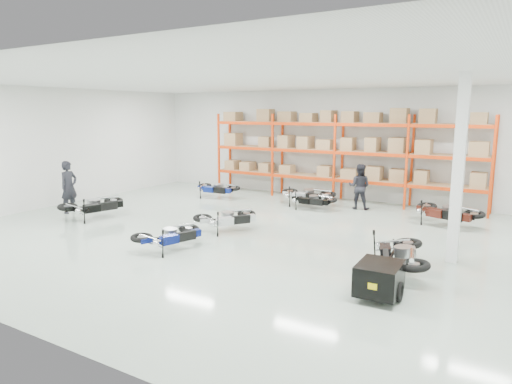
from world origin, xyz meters
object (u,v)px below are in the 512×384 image
Objects in this scene: moto_black_far_left at (94,202)px; trailer at (379,278)px; moto_blue_centre at (170,231)px; moto_back_c at (312,197)px; moto_back_b at (307,191)px; person_left at (69,187)px; moto_back_d at (446,208)px; person_back at (359,187)px; moto_back_a at (216,186)px; moto_touring_right at (400,248)px; moto_silver_left at (227,214)px.

trailer is at bearing -171.28° from moto_black_far_left.
moto_black_far_left is (-4.63, 1.43, 0.07)m from moto_blue_centre.
moto_back_b is at bearing 43.18° from moto_back_c.
moto_back_d is at bearing -70.84° from person_left.
moto_back_b is at bearing 7.52° from person_back.
person_left is (-2.87, -4.99, 0.41)m from moto_back_a.
moto_back_d is (5.79, 6.47, 0.07)m from moto_blue_centre.
moto_black_far_left is 11.58m from moto_back_d.
moto_touring_right reaches higher than moto_back_d.
moto_back_c is at bearing -58.73° from person_left.
trailer is 1.08× the size of moto_back_c.
moto_back_c is (0.92, 4.20, -0.05)m from moto_silver_left.
moto_silver_left is 0.93× the size of moto_back_b.
moto_back_b is at bearing 121.77° from trailer.
moto_black_far_left is 1.01× the size of moto_back_d.
moto_silver_left is 0.89× the size of moto_touring_right.
trailer is (10.22, -1.74, -0.17)m from moto_black_far_left.
moto_back_a is 1.02× the size of person_back.
moto_black_far_left reaches higher than moto_back_b.
person_left reaches higher than moto_black_far_left.
moto_blue_centre is 1.00× the size of trailer.
person_left reaches higher than moto_back_c.
moto_blue_centre is at bearing -156.01° from moto_back_a.
moto_blue_centre is at bearing -178.73° from moto_black_far_left.
moto_back_c is 8.80m from person_left.
moto_black_far_left is 1.03× the size of moto_back_b.
moto_back_a is 0.93× the size of moto_back_b.
person_back is at bearing -89.94° from moto_blue_centre.
moto_touring_right reaches higher than trailer.
trailer is at bearing -153.12° from moto_back_b.
moto_blue_centre is at bearing 174.97° from trailer.
moto_silver_left is 1.02× the size of trailer.
moto_back_a reaches higher than trailer.
moto_blue_centre is 7.39m from moto_back_a.
moto_touring_right is at bearing -123.41° from moto_back_a.
moto_back_b reaches higher than moto_silver_left.
moto_back_d is 1.02× the size of person_left.
person_back is (1.91, 0.48, 0.28)m from moto_back_b.
person_back reaches higher than moto_black_far_left.
moto_touring_right is 1.24× the size of moto_back_c.
trailer is at bearing -161.41° from moto_back_d.
moto_silver_left and moto_back_a have the same top height.
moto_blue_centre is 6.66m from moto_back_c.
moto_black_far_left is at bearing 46.12° from moto_silver_left.
moto_silver_left is 4.30m from moto_back_c.
moto_black_far_left is (-4.83, -0.94, 0.06)m from moto_silver_left.
moto_back_a is 0.91× the size of moto_back_d.
moto_back_a is at bearing 132.26° from moto_touring_right.
moto_back_d is (9.07, -0.15, 0.05)m from moto_back_a.
person_left reaches higher than person_back.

